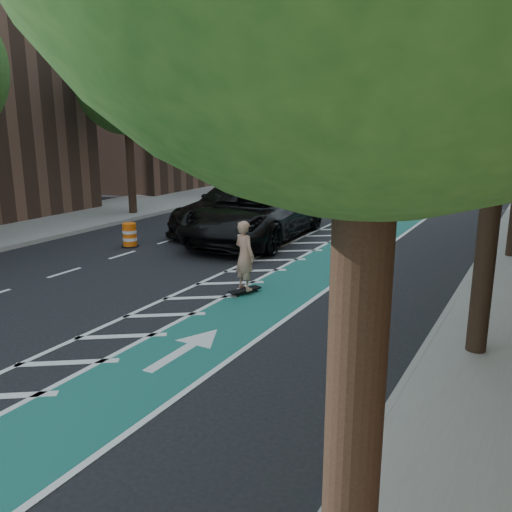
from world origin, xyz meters
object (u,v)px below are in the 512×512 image
Objects in this scene: suv_near at (255,213)px; barrel_a at (130,236)px; skateboarder at (245,256)px; suv_far at (241,206)px.

suv_near is 8.69× the size of barrel_a.
skateboarder is 2.14× the size of barrel_a.
barrel_a is at bearing -108.64° from suv_far.
suv_far reaches higher than skateboarder.
suv_far is (-4.17, 6.93, -0.01)m from skateboarder.
suv_near reaches higher than suv_far.
skateboarder reaches higher than barrel_a.
barrel_a is (-6.10, 2.64, -0.61)m from skateboarder.
suv_far reaches higher than barrel_a.
suv_far is 8.29× the size of barrel_a.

